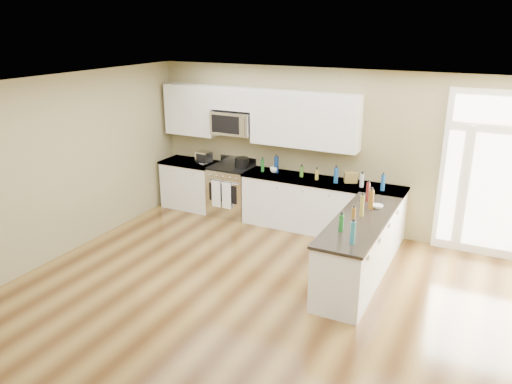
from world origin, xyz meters
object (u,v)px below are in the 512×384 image
at_px(kitchen_range, 231,190).
at_px(stockpot, 242,162).
at_px(toaster_oven, 204,157).
at_px(peninsula_cabinet, 359,252).

xyz_separation_m(kitchen_range, stockpot, (0.20, 0.06, 0.57)).
xyz_separation_m(kitchen_range, toaster_oven, (-0.59, -0.00, 0.58)).
distance_m(kitchen_range, toaster_oven, 0.83).
distance_m(peninsula_cabinet, toaster_oven, 3.81).
relative_size(kitchen_range, stockpot, 4.18).
bearing_deg(toaster_oven, stockpot, 12.41).
height_order(kitchen_range, toaster_oven, toaster_oven).
bearing_deg(toaster_oven, kitchen_range, 8.07).
xyz_separation_m(stockpot, toaster_oven, (-0.79, -0.06, 0.01)).
height_order(stockpot, toaster_oven, toaster_oven).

